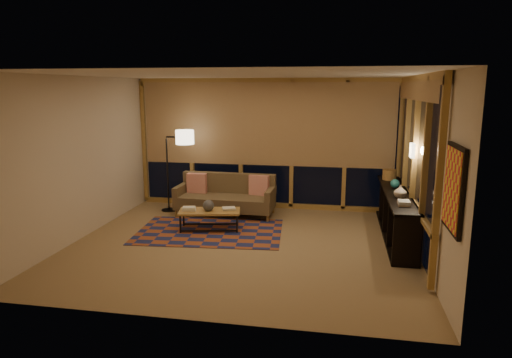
% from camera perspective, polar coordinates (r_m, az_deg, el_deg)
% --- Properties ---
extents(floor, '(5.50, 5.00, 0.01)m').
position_cam_1_polar(floor, '(7.49, -1.77, -8.21)').
color(floor, '#A28455').
rests_on(floor, ground).
extents(ceiling, '(5.50, 5.00, 0.01)m').
position_cam_1_polar(ceiling, '(7.06, -1.91, 12.91)').
color(ceiling, beige).
rests_on(ceiling, walls).
extents(walls, '(5.51, 5.01, 2.70)m').
position_cam_1_polar(walls, '(7.15, -1.83, 2.03)').
color(walls, beige).
rests_on(walls, floor).
extents(window_wall_back, '(5.30, 0.16, 2.60)m').
position_cam_1_polar(window_wall_back, '(9.52, 1.27, 4.37)').
color(window_wall_back, '#B58742').
rests_on(window_wall_back, walls).
extents(window_wall_right, '(0.16, 3.70, 2.60)m').
position_cam_1_polar(window_wall_right, '(7.68, 19.14, 2.05)').
color(window_wall_right, '#B58742').
rests_on(window_wall_right, walls).
extents(wall_art, '(0.06, 0.74, 0.94)m').
position_cam_1_polar(wall_art, '(5.30, 23.40, -1.11)').
color(wall_art, red).
rests_on(wall_art, walls).
extents(wall_sconce, '(0.12, 0.18, 0.22)m').
position_cam_1_polar(wall_sconce, '(7.49, 18.95, 3.40)').
color(wall_sconce, '#FFE8BE').
rests_on(wall_sconce, walls).
extents(sofa, '(1.95, 0.83, 0.79)m').
position_cam_1_polar(sofa, '(9.10, -3.87, -2.09)').
color(sofa, brown).
rests_on(sofa, floor).
extents(pillow_left, '(0.40, 0.14, 0.40)m').
position_cam_1_polar(pillow_left, '(9.37, -7.41, -0.52)').
color(pillow_left, red).
rests_on(pillow_left, sofa).
extents(pillow_right, '(0.42, 0.21, 0.40)m').
position_cam_1_polar(pillow_right, '(9.11, 0.40, -0.76)').
color(pillow_right, red).
rests_on(pillow_right, sofa).
extents(area_rug, '(2.66, 1.89, 0.01)m').
position_cam_1_polar(area_rug, '(8.17, -5.80, -6.54)').
color(area_rug, brown).
rests_on(area_rug, floor).
extents(coffee_table, '(1.15, 0.70, 0.36)m').
position_cam_1_polar(coffee_table, '(8.23, -5.81, -5.13)').
color(coffee_table, '#B58742').
rests_on(coffee_table, floor).
extents(book_stack_a, '(0.31, 0.27, 0.08)m').
position_cam_1_polar(book_stack_a, '(8.21, -8.36, -3.66)').
color(book_stack_a, beige).
rests_on(book_stack_a, coffee_table).
extents(book_stack_b, '(0.32, 0.29, 0.05)m').
position_cam_1_polar(book_stack_b, '(8.19, -3.40, -3.69)').
color(book_stack_b, beige).
rests_on(book_stack_b, coffee_table).
extents(ceramic_pot, '(0.23, 0.23, 0.20)m').
position_cam_1_polar(ceramic_pot, '(8.14, -5.97, -3.28)').
color(ceramic_pot, black).
rests_on(ceramic_pot, coffee_table).
extents(floor_lamp, '(0.57, 0.38, 1.69)m').
position_cam_1_polar(floor_lamp, '(9.49, -11.00, 1.04)').
color(floor_lamp, black).
rests_on(floor_lamp, floor).
extents(bookshelf, '(0.40, 3.07, 0.77)m').
position_cam_1_polar(bookshelf, '(8.24, 16.99, -4.10)').
color(bookshelf, black).
rests_on(bookshelf, floor).
extents(basket, '(0.29, 0.29, 0.19)m').
position_cam_1_polar(basket, '(9.13, 16.33, 0.52)').
color(basket, '#A8853F').
rests_on(basket, bookshelf).
extents(teal_bowl, '(0.20, 0.20, 0.16)m').
position_cam_1_polar(teal_bowl, '(8.39, 16.97, -0.55)').
color(teal_bowl, '#26746E').
rests_on(teal_bowl, bookshelf).
extents(vase, '(0.25, 0.25, 0.21)m').
position_cam_1_polar(vase, '(7.67, 17.59, -1.49)').
color(vase, tan).
rests_on(vase, bookshelf).
extents(shelf_book_stack, '(0.20, 0.26, 0.07)m').
position_cam_1_polar(shelf_book_stack, '(7.22, 18.00, -2.87)').
color(shelf_book_stack, beige).
rests_on(shelf_book_stack, bookshelf).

